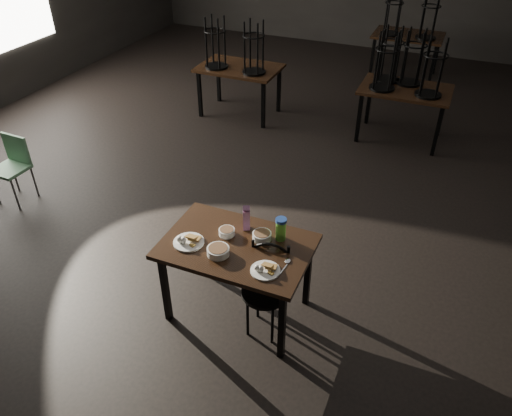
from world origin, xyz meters
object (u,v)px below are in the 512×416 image
at_px(main_table, 237,252).
at_px(water_bottle, 281,229).
at_px(bentwood_chair, 267,282).
at_px(school_chair, 13,163).
at_px(juice_carton, 246,218).

height_order(main_table, water_bottle, water_bottle).
relative_size(water_bottle, bentwood_chair, 0.25).
xyz_separation_m(main_table, bentwood_chair, (0.29, -0.05, -0.19)).
distance_m(bentwood_chair, school_chair, 3.46).
relative_size(main_table, school_chair, 1.56).
relative_size(juice_carton, water_bottle, 1.15).
bearing_deg(bentwood_chair, main_table, 162.36).
bearing_deg(juice_carton, school_chair, 172.13).
relative_size(main_table, juice_carton, 5.15).
relative_size(main_table, bentwood_chair, 1.48).
height_order(juice_carton, water_bottle, juice_carton).
bearing_deg(main_table, water_bottle, 34.52).
height_order(water_bottle, school_chair, water_bottle).
height_order(main_table, school_chair, school_chair).
distance_m(water_bottle, bentwood_chair, 0.45).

